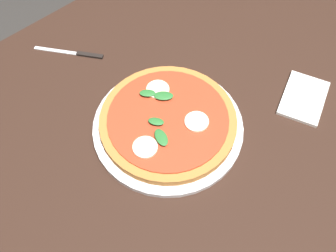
% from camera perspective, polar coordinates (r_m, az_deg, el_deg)
% --- Properties ---
extents(ground_plane, '(6.00, 6.00, 0.00)m').
position_cam_1_polar(ground_plane, '(1.59, 4.50, -13.88)').
color(ground_plane, '#2D2B28').
extents(dining_table, '(1.50, 1.05, 0.75)m').
position_cam_1_polar(dining_table, '(0.99, 7.04, -1.43)').
color(dining_table, black).
rests_on(dining_table, ground_plane).
extents(serving_tray, '(0.32, 0.32, 0.01)m').
position_cam_1_polar(serving_tray, '(0.89, 0.00, -0.14)').
color(serving_tray, silver).
rests_on(serving_tray, dining_table).
extents(pizza, '(0.29, 0.29, 0.03)m').
position_cam_1_polar(pizza, '(0.87, -0.01, 0.72)').
color(pizza, '#B27033').
rests_on(pizza, serving_tray).
extents(napkin, '(0.16, 0.14, 0.01)m').
position_cam_1_polar(napkin, '(0.98, 18.20, 3.69)').
color(napkin, white).
rests_on(napkin, dining_table).
extents(knife, '(0.11, 0.14, 0.01)m').
position_cam_1_polar(knife, '(1.04, -12.38, 9.74)').
color(knife, black).
rests_on(knife, dining_table).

